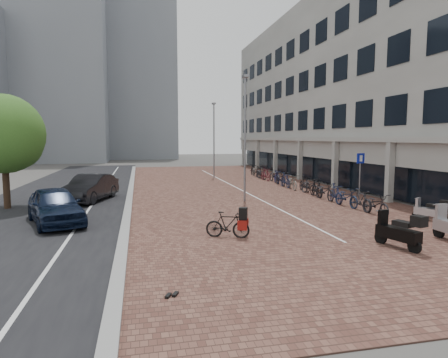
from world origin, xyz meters
TOP-DOWN VIEW (x-y plane):
  - ground at (0.00, 0.00)m, footprint 140.00×140.00m
  - plaza_brick at (2.00, 12.00)m, footprint 14.50×42.00m
  - street_asphalt at (-9.00, 12.00)m, footprint 8.00×50.00m
  - curb at (-5.10, 12.00)m, footprint 0.35×42.00m
  - lane_line at (-7.00, 12.00)m, footprint 0.12×44.00m
  - parking_line at (2.20, 12.00)m, footprint 0.10×30.00m
  - office_building at (12.97, 16.00)m, footprint 8.40×40.00m
  - bg_towers at (-14.34, 48.94)m, footprint 33.00×23.00m
  - car_navy at (-7.93, 2.34)m, footprint 3.22×4.79m
  - car_dark at (-7.21, 8.10)m, footprint 2.93×4.83m
  - hero_bike at (-1.51, -1.41)m, footprint 1.62×1.01m
  - shoes at (-3.88, -6.17)m, footprint 0.39×0.36m
  - scooter_front at (7.50, -0.57)m, footprint 1.04×1.47m
  - scooter_mid at (3.50, -3.89)m, footprint 0.99×1.82m
  - parking_sign at (7.50, 4.79)m, footprint 0.55×0.19m
  - lamp_near at (1.17, 5.98)m, footprint 0.12×0.12m
  - lamp_far at (1.98, 19.07)m, footprint 0.12×0.12m
  - street_tree at (-10.92, 6.63)m, footprint 3.91×3.91m
  - bike_row at (5.89, 10.65)m, footprint 1.21×21.43m

SIDE VIEW (x-z plane):
  - ground at x=0.00m, z-range 0.00..0.00m
  - street_asphalt at x=-9.00m, z-range -0.01..0.02m
  - plaza_brick at x=2.00m, z-range -0.01..0.03m
  - lane_line at x=-7.00m, z-range 0.02..0.02m
  - parking_line at x=2.20m, z-range 0.03..0.04m
  - shoes at x=-3.88m, z-range 0.00..0.08m
  - curb at x=-5.10m, z-range 0.00..0.14m
  - scooter_front at x=7.50m, z-range 0.00..0.98m
  - hero_bike at x=-1.51m, z-range -0.06..1.05m
  - bike_row at x=5.89m, z-range 0.00..1.05m
  - scooter_mid at x=3.50m, z-range 0.00..1.20m
  - car_dark at x=-7.21m, z-range 0.00..1.50m
  - car_navy at x=-7.93m, z-range 0.00..1.51m
  - parking_sign at x=7.50m, z-range 0.49..3.18m
  - lamp_far at x=1.98m, z-range 0.00..6.53m
  - lamp_near at x=1.17m, z-range 0.00..6.83m
  - street_tree at x=-10.92m, z-range 0.77..6.46m
  - office_building at x=12.97m, z-range 0.94..15.94m
  - bg_towers at x=-14.34m, z-range -2.04..29.96m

